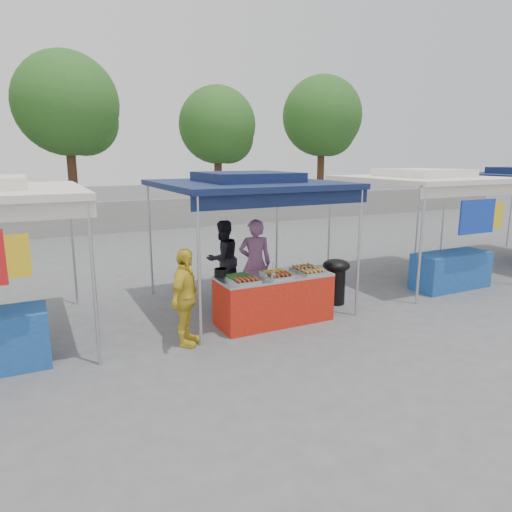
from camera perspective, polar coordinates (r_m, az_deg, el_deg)
name	(u,v)px	position (r m, az deg, el deg)	size (l,w,h in m)	color
ground_plane	(271,320)	(8.23, 1.89, -7.96)	(80.00, 80.00, 0.00)	#5A5A5C
back_wall	(136,216)	(18.30, -14.80, 4.88)	(40.00, 0.25, 1.20)	gray
main_canopy	(247,183)	(8.60, -1.12, 9.10)	(3.20, 3.20, 2.57)	#BBBBC3
neighbor_stall_right	(435,213)	(11.08, 21.44, 4.99)	(3.20, 3.20, 2.57)	#BBBBC3
tree_1	(71,109)	(20.04, -22.14, 16.71)	(3.98, 3.98, 6.83)	#412819
tree_2	(220,129)	(21.69, -4.53, 15.59)	(3.54, 3.48, 5.98)	#412819
tree_3	(324,120)	(24.16, 8.48, 16.50)	(3.95, 3.95, 6.80)	#412819
vendor_table	(274,299)	(8.01, 2.25, -5.33)	(2.00, 0.80, 0.85)	red
food_tray_fl	(246,281)	(7.39, -1.23, -3.14)	(0.42, 0.30, 0.07)	silver
food_tray_fm	(280,276)	(7.69, 3.04, -2.54)	(0.42, 0.30, 0.07)	silver
food_tray_fr	(313,272)	(8.01, 7.08, -2.01)	(0.42, 0.30, 0.07)	silver
food_tray_bl	(238,277)	(7.64, -2.23, -2.62)	(0.42, 0.30, 0.07)	silver
food_tray_bm	(274,272)	(7.96, 2.29, -2.01)	(0.42, 0.30, 0.07)	silver
food_tray_br	(303,268)	(8.27, 5.91, -1.52)	(0.42, 0.30, 0.07)	silver
cooking_pot	(221,273)	(7.80, -4.37, -2.08)	(0.24, 0.24, 0.14)	black
skewer_cup	(273,276)	(7.60, 2.19, -2.57)	(0.08, 0.08, 0.11)	#BBBBC3
wok_burner	(336,277)	(9.10, 9.95, -2.63)	(0.54, 0.54, 0.90)	black
crate_left	(241,307)	(8.42, -1.94, -6.43)	(0.49, 0.34, 0.29)	#1435A2
crate_right	(274,297)	(8.93, 2.29, -5.20)	(0.55, 0.38, 0.33)	#1435A2
crate_stacked	(274,282)	(8.84, 2.31, -3.23)	(0.51, 0.36, 0.31)	#1435A2
vendor_woman	(255,263)	(8.73, -0.13, -0.90)	(0.62, 0.41, 1.71)	#89577E
helper_man	(223,258)	(9.45, -4.16, -0.30)	(0.77, 0.60, 1.59)	black
customer_person	(185,298)	(7.03, -8.84, -5.17)	(0.89, 0.37, 1.52)	yellow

